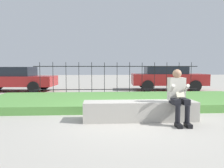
{
  "coord_description": "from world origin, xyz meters",
  "views": [
    {
      "loc": [
        -0.84,
        -5.34,
        1.35
      ],
      "look_at": [
        -0.29,
        3.69,
        0.63
      ],
      "focal_mm": 35.0,
      "sensor_mm": 36.0,
      "label": 1
    }
  ],
  "objects": [
    {
      "name": "grass_berm",
      "position": [
        0.0,
        2.45,
        0.12
      ],
      "size": [
        9.49,
        3.49,
        0.24
      ],
      "color": "#569342",
      "rests_on": "ground_plane"
    },
    {
      "name": "car_parked_right",
      "position": [
        3.11,
        6.99,
        0.73
      ],
      "size": [
        4.25,
        2.12,
        1.37
      ],
      "rotation": [
        0.0,
        0.0,
        -0.08
      ],
      "color": "maroon",
      "rests_on": "ground_plane"
    },
    {
      "name": "car_parked_left",
      "position": [
        -5.49,
        6.85,
        0.71
      ],
      "size": [
        4.5,
        2.08,
        1.33
      ],
      "rotation": [
        0.0,
        0.0,
        -0.08
      ],
      "color": "maroon",
      "rests_on": "ground_plane"
    },
    {
      "name": "iron_fence",
      "position": [
        0.0,
        4.56,
        0.81
      ],
      "size": [
        7.49,
        0.03,
        1.54
      ],
      "color": "black",
      "rests_on": "ground_plane"
    },
    {
      "name": "person_seated_reader",
      "position": [
        1.03,
        -0.33,
        0.71
      ],
      "size": [
        0.42,
        0.73,
        1.28
      ],
      "color": "black",
      "rests_on": "ground_plane"
    },
    {
      "name": "stone_bench",
      "position": [
        0.19,
        0.0,
        0.22
      ],
      "size": [
        2.82,
        0.59,
        0.48
      ],
      "color": "#ADA89E",
      "rests_on": "ground_plane"
    },
    {
      "name": "ground_plane",
      "position": [
        0.0,
        0.0,
        0.0
      ],
      "size": [
        60.0,
        60.0,
        0.0
      ],
      "primitive_type": "plane",
      "color": "#A8A399"
    }
  ]
}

